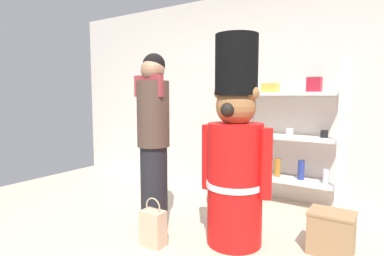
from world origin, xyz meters
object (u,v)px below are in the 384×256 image
object	(u,v)px
merchandise_shelf	(290,134)
display_crate	(331,232)
person_shopper	(153,136)
teddy_bear_guard	(235,154)
shopping_bag	(153,228)

from	to	relation	value
merchandise_shelf	display_crate	xyz separation A→B (m)	(0.64, -0.98, -0.67)
merchandise_shelf	person_shopper	size ratio (longest dim) A/B	1.00
teddy_bear_guard	shopping_bag	bearing A→B (deg)	-142.69
teddy_bear_guard	display_crate	size ratio (longest dim) A/B	5.03
teddy_bear_guard	shopping_bag	xyz separation A→B (m)	(-0.56, -0.43, -0.63)
teddy_bear_guard	display_crate	xyz separation A→B (m)	(0.75, 0.27, -0.62)
merchandise_shelf	teddy_bear_guard	world-z (taller)	teddy_bear_guard
merchandise_shelf	display_crate	bearing A→B (deg)	-56.97
teddy_bear_guard	display_crate	distance (m)	1.01
merchandise_shelf	shopping_bag	bearing A→B (deg)	-111.82
display_crate	teddy_bear_guard	bearing A→B (deg)	-160.30
teddy_bear_guard	shopping_bag	size ratio (longest dim) A/B	4.22
teddy_bear_guard	person_shopper	bearing A→B (deg)	-171.83
merchandise_shelf	teddy_bear_guard	xyz separation A→B (m)	(-0.11, -1.25, -0.05)
shopping_bag	teddy_bear_guard	bearing A→B (deg)	37.31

